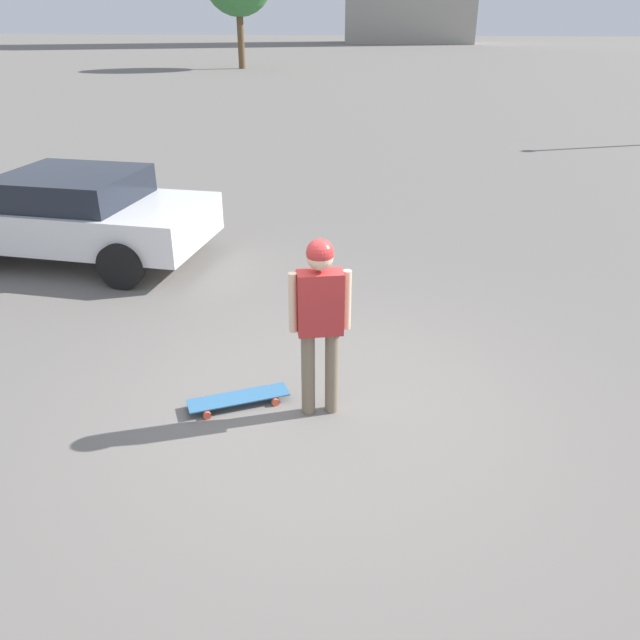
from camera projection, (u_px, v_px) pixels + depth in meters
The scene contains 4 objects.
ground_plane at pixel (320, 411), 5.86m from camera, with size 220.00×220.00×0.00m, color slate.
person at pixel (320, 310), 5.39m from camera, with size 0.53×0.29×1.69m.
skateboard at pixel (239, 398), 5.92m from camera, with size 0.96×0.64×0.09m.
car_parked_near at pixel (72, 213), 9.23m from camera, with size 4.22×2.33×1.30m.
Camera 1 is at (0.61, -4.84, 3.36)m, focal length 35.00 mm.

